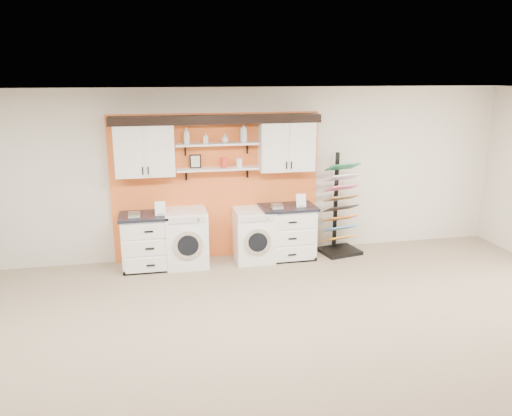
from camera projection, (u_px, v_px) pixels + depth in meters
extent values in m
plane|color=gray|center=(272.00, 397.00, 4.79)|extent=(10.00, 10.00, 0.00)
plane|color=white|center=(275.00, 100.00, 4.06)|extent=(10.00, 10.00, 0.00)
plane|color=beige|center=(216.00, 174.00, 8.21)|extent=(10.00, 0.00, 10.00)
cube|color=orange|center=(217.00, 187.00, 8.22)|extent=(3.40, 0.07, 2.40)
cube|color=white|center=(144.00, 149.00, 7.67)|extent=(0.90, 0.34, 0.84)
cube|color=white|center=(129.00, 151.00, 7.46)|extent=(0.42, 0.01, 0.78)
cube|color=white|center=(159.00, 150.00, 7.55)|extent=(0.42, 0.01, 0.78)
cube|color=white|center=(286.00, 145.00, 8.11)|extent=(0.90, 0.34, 0.84)
cube|color=white|center=(276.00, 147.00, 7.90)|extent=(0.42, 0.01, 0.78)
cube|color=white|center=(302.00, 146.00, 7.99)|extent=(0.42, 0.01, 0.78)
cube|color=white|center=(218.00, 169.00, 7.98)|extent=(1.32, 0.28, 0.03)
cube|color=white|center=(217.00, 144.00, 7.88)|extent=(1.32, 0.28, 0.03)
cube|color=black|center=(217.00, 118.00, 7.79)|extent=(3.30, 0.40, 0.10)
cube|color=black|center=(218.00, 123.00, 7.63)|extent=(3.30, 0.04, 0.04)
cube|color=black|center=(195.00, 161.00, 7.93)|extent=(0.18, 0.02, 0.22)
cube|color=beige|center=(195.00, 161.00, 7.92)|extent=(0.14, 0.01, 0.18)
cylinder|color=red|center=(224.00, 163.00, 7.98)|extent=(0.11, 0.11, 0.16)
cylinder|color=silver|center=(239.00, 163.00, 8.03)|extent=(0.10, 0.10, 0.14)
cube|color=white|center=(150.00, 242.00, 7.91)|extent=(0.85, 0.60, 0.85)
cube|color=black|center=(151.00, 271.00, 7.76)|extent=(0.85, 0.06, 0.07)
cube|color=black|center=(148.00, 215.00, 7.79)|extent=(0.90, 0.66, 0.04)
cube|color=white|center=(149.00, 231.00, 7.55)|extent=(0.77, 0.02, 0.23)
cube|color=white|center=(150.00, 248.00, 7.62)|extent=(0.77, 0.02, 0.23)
cube|color=white|center=(151.00, 265.00, 7.69)|extent=(0.77, 0.02, 0.23)
cube|color=white|center=(287.00, 233.00, 8.35)|extent=(0.86, 0.60, 0.86)
cube|color=black|center=(291.00, 260.00, 8.20)|extent=(0.86, 0.06, 0.07)
cube|color=black|center=(288.00, 207.00, 8.23)|extent=(0.91, 0.66, 0.04)
cube|color=white|center=(293.00, 222.00, 7.99)|extent=(0.78, 0.02, 0.24)
cube|color=white|center=(292.00, 238.00, 8.06)|extent=(0.78, 0.02, 0.24)
cube|color=white|center=(292.00, 254.00, 8.13)|extent=(0.78, 0.02, 0.24)
cube|color=white|center=(186.00, 237.00, 8.01)|extent=(0.65, 0.66, 0.91)
cube|color=silver|center=(187.00, 220.00, 7.59)|extent=(0.56, 0.02, 0.10)
cylinder|color=silver|center=(188.00, 245.00, 7.70)|extent=(0.46, 0.05, 0.46)
cylinder|color=black|center=(188.00, 246.00, 7.68)|extent=(0.33, 0.03, 0.33)
cube|color=white|center=(253.00, 235.00, 8.24)|extent=(0.62, 0.66, 0.87)
cube|color=silver|center=(258.00, 219.00, 7.82)|extent=(0.53, 0.02, 0.09)
cylinder|color=silver|center=(258.00, 242.00, 7.92)|extent=(0.44, 0.05, 0.44)
cylinder|color=black|center=(258.00, 242.00, 7.90)|extent=(0.31, 0.03, 0.31)
cube|color=black|center=(339.00, 251.00, 8.64)|extent=(0.72, 0.64, 0.06)
cube|color=black|center=(336.00, 201.00, 8.58)|extent=(0.06, 0.06, 1.68)
cube|color=orange|center=(339.00, 238.00, 8.60)|extent=(0.57, 0.39, 0.15)
cube|color=#3970CA|center=(340.00, 228.00, 8.55)|extent=(0.57, 0.39, 0.15)
cube|color=orange|center=(340.00, 218.00, 8.50)|extent=(0.57, 0.39, 0.15)
cube|color=black|center=(341.00, 208.00, 8.46)|extent=(0.57, 0.39, 0.15)
cube|color=#A27443|center=(341.00, 198.00, 8.41)|extent=(0.57, 0.39, 0.15)
cube|color=pink|center=(342.00, 188.00, 8.36)|extent=(0.57, 0.39, 0.15)
cube|color=silver|center=(342.00, 177.00, 8.32)|extent=(0.57, 0.39, 0.15)
cube|color=#227C4B|center=(343.00, 167.00, 8.27)|extent=(0.57, 0.39, 0.15)
imported|color=silver|center=(187.00, 136.00, 7.75)|extent=(0.10, 0.10, 0.26)
imported|color=silver|center=(206.00, 138.00, 7.82)|extent=(0.08, 0.08, 0.17)
imported|color=silver|center=(225.00, 138.00, 7.88)|extent=(0.15, 0.15, 0.14)
imported|color=silver|center=(244.00, 133.00, 7.92)|extent=(0.17, 0.17, 0.31)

